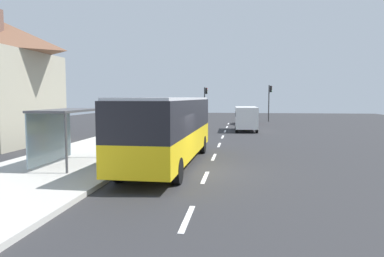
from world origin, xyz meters
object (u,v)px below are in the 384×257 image
at_px(sedan_near, 246,118).
at_px(recycling_bin_blue, 126,147).
at_px(bus, 169,127).
at_px(traffic_light_near_side, 270,97).
at_px(traffic_light_far_side, 205,98).
at_px(recycling_bin_green, 121,149).
at_px(bus_shelter, 61,122).
at_px(white_van, 246,117).
at_px(recycling_bin_orange, 134,144).
at_px(recycling_bin_red, 130,145).

height_order(sedan_near, recycling_bin_blue, sedan_near).
height_order(bus, traffic_light_near_side, traffic_light_near_side).
distance_m(recycling_bin_blue, traffic_light_far_side, 31.85).
bearing_deg(recycling_bin_green, bus_shelter, -141.83).
distance_m(white_van, bus_shelter, 21.33).
bearing_deg(recycling_bin_green, recycling_bin_blue, 90.00).
bearing_deg(recycling_bin_orange, white_van, 67.77).
relative_size(traffic_light_near_side, bus_shelter, 1.20).
xyz_separation_m(recycling_bin_blue, recycling_bin_red, (0.00, 0.70, 0.00)).
distance_m(recycling_bin_green, traffic_light_near_side, 33.19).
height_order(traffic_light_far_side, bus_shelter, traffic_light_far_side).
xyz_separation_m(recycling_bin_red, traffic_light_near_side, (9.70, 30.24, 2.55)).
relative_size(white_van, recycling_bin_orange, 5.52).
bearing_deg(bus_shelter, white_van, 66.17).
bearing_deg(sedan_near, recycling_bin_green, -103.68).
relative_size(white_van, sedan_near, 1.18).
xyz_separation_m(recycling_bin_green, recycling_bin_orange, (0.00, 2.10, 0.00)).
bearing_deg(sedan_near, recycling_bin_orange, -104.79).
xyz_separation_m(sedan_near, recycling_bin_blue, (-6.50, -26.02, -0.14)).
distance_m(recycling_bin_blue, recycling_bin_orange, 1.40).
bearing_deg(traffic_light_far_side, recycling_bin_blue, -91.99).
height_order(white_van, sedan_near, white_van).
xyz_separation_m(white_van, bus_shelter, (-8.61, -19.50, 0.75)).
bearing_deg(bus_shelter, bus, 15.73).
xyz_separation_m(white_van, recycling_bin_green, (-6.40, -17.76, -0.69)).
bearing_deg(recycling_bin_orange, traffic_light_far_side, 87.92).
distance_m(recycling_bin_blue, bus_shelter, 3.60).
relative_size(recycling_bin_red, traffic_light_far_side, 0.21).
relative_size(sedan_near, traffic_light_far_side, 0.97).
bearing_deg(recycling_bin_orange, recycling_bin_red, -90.00).
bearing_deg(bus, recycling_bin_green, 170.53).
bearing_deg(recycling_bin_blue, white_van, 69.44).
bearing_deg(recycling_bin_blue, bus, -24.14).
relative_size(recycling_bin_orange, bus_shelter, 0.24).
height_order(recycling_bin_green, recycling_bin_red, same).
relative_size(bus, recycling_bin_green, 11.64).
relative_size(recycling_bin_red, traffic_light_near_side, 0.20).
xyz_separation_m(bus, recycling_bin_green, (-2.49, 0.42, -1.19)).
distance_m(recycling_bin_orange, traffic_light_near_side, 31.20).
bearing_deg(traffic_light_far_side, recycling_bin_red, -92.04).
bearing_deg(sedan_near, recycling_bin_blue, -104.03).
xyz_separation_m(bus, recycling_bin_red, (-2.49, 1.82, -1.19)).
bearing_deg(bus_shelter, recycling_bin_blue, 47.79).
xyz_separation_m(bus, sedan_near, (4.01, 27.14, -1.05)).
distance_m(sedan_near, traffic_light_far_side, 8.19).
xyz_separation_m(bus, bus_shelter, (-4.70, -1.32, 0.25)).
xyz_separation_m(sedan_near, traffic_light_near_side, (3.20, 4.92, 2.42)).
height_order(bus, recycling_bin_red, bus).
distance_m(recycling_bin_green, bus_shelter, 3.16).
height_order(recycling_bin_blue, recycling_bin_orange, same).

